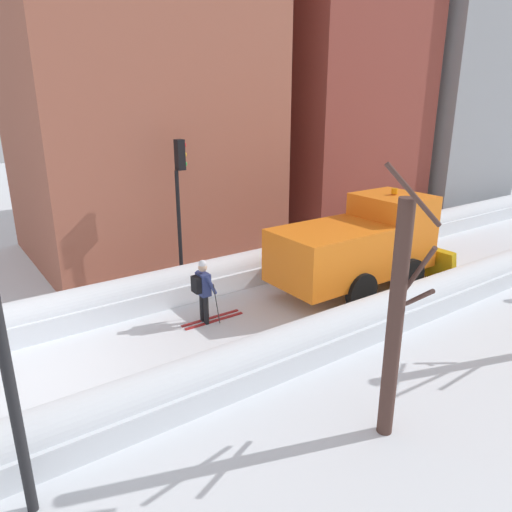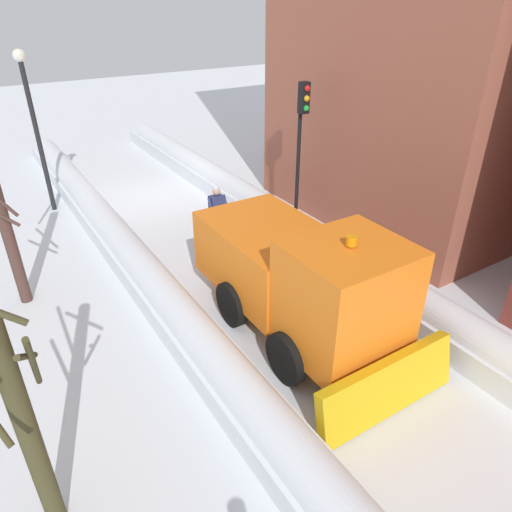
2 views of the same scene
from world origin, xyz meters
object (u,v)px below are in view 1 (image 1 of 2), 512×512
Objects in this scene: skier at (203,289)px; bare_tree_near at (396,320)px; traffic_light_pole at (180,187)px; plow_truck at (361,245)px.

bare_tree_near is (5.88, 0.52, 1.28)m from skier.
traffic_light_pole reaches higher than skier.
skier is at bearing -16.08° from traffic_light_pole.
bare_tree_near is at bearing -42.58° from plow_truck.
plow_truck is 1.28× the size of traffic_light_pole.
skier is (-0.70, -5.28, -0.48)m from plow_truck.
traffic_light_pole is (-3.31, -4.53, 1.80)m from plow_truck.
traffic_light_pole is 8.55m from bare_tree_near.
bare_tree_near is at bearing 5.05° from skier.
plow_truck is at bearing 53.85° from traffic_light_pole.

